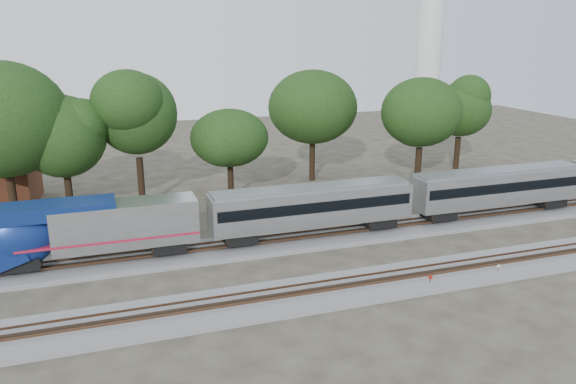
% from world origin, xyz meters
% --- Properties ---
extents(ground, '(160.00, 160.00, 0.00)m').
position_xyz_m(ground, '(0.00, 0.00, 0.00)').
color(ground, '#383328').
rests_on(ground, ground).
extents(track_far, '(160.00, 5.00, 0.73)m').
position_xyz_m(track_far, '(0.00, 6.00, 0.21)').
color(track_far, slate).
rests_on(track_far, ground).
extents(track_near, '(160.00, 5.00, 0.73)m').
position_xyz_m(track_near, '(0.00, -4.00, 0.21)').
color(track_near, slate).
rests_on(track_near, ground).
extents(switch_stand_red, '(0.29, 0.13, 0.94)m').
position_xyz_m(switch_stand_red, '(5.95, -5.42, 0.60)').
color(switch_stand_red, '#512D19').
rests_on(switch_stand_red, ground).
extents(switch_stand_white, '(0.28, 0.05, 0.88)m').
position_xyz_m(switch_stand_white, '(11.88, -5.26, 0.56)').
color(switch_stand_white, '#512D19').
rests_on(switch_stand_white, ground).
extents(switch_lever, '(0.56, 0.43, 0.30)m').
position_xyz_m(switch_lever, '(6.80, -5.90, 0.15)').
color(switch_lever, '#512D19').
rests_on(switch_lever, ground).
extents(tree_1, '(10.01, 10.01, 14.11)m').
position_xyz_m(tree_1, '(-23.55, 19.82, 9.84)').
color(tree_1, black).
rests_on(tree_1, ground).
extents(tree_2, '(8.11, 8.11, 11.43)m').
position_xyz_m(tree_2, '(-18.59, 19.98, 7.96)').
color(tree_2, black).
rests_on(tree_2, ground).
extents(tree_3, '(9.84, 9.84, 13.87)m').
position_xyz_m(tree_3, '(-11.65, 20.94, 9.67)').
color(tree_3, black).
rests_on(tree_3, ground).
extents(tree_4, '(6.98, 6.98, 9.84)m').
position_xyz_m(tree_4, '(-2.45, 20.07, 6.84)').
color(tree_4, black).
rests_on(tree_4, ground).
extents(tree_5, '(9.11, 9.11, 12.84)m').
position_xyz_m(tree_5, '(9.00, 25.57, 8.94)').
color(tree_5, black).
rests_on(tree_5, ground).
extents(tree_6, '(8.98, 8.98, 12.65)m').
position_xyz_m(tree_6, '(19.27, 18.21, 8.82)').
color(tree_6, black).
rests_on(tree_6, ground).
extents(tree_7, '(7.99, 7.99, 11.26)m').
position_xyz_m(tree_7, '(29.33, 24.99, 7.84)').
color(tree_7, black).
rests_on(tree_7, ground).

